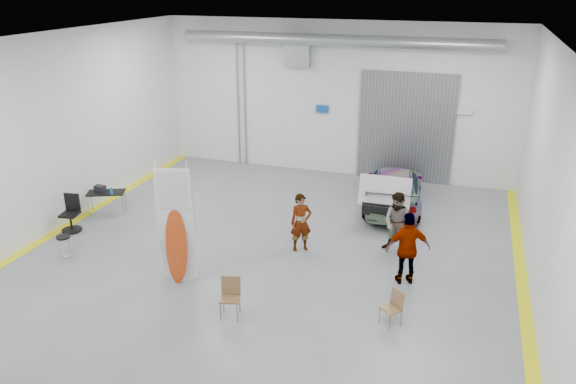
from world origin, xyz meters
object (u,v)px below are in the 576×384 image
(sedan_car, at_px, (394,187))
(folding_chair_near, at_px, (230,305))
(person_c, at_px, (408,249))
(work_table, at_px, (104,192))
(shop_stool, at_px, (65,249))
(person_a, at_px, (301,222))
(folding_chair_far, at_px, (390,315))
(surfboard_display, at_px, (173,235))
(office_chair, at_px, (72,215))
(person_b, at_px, (398,223))

(sedan_car, relative_size, folding_chair_near, 4.97)
(person_c, distance_m, work_table, 10.31)
(folding_chair_near, xyz_separation_m, shop_stool, (-5.50, 1.07, 0.09))
(person_a, bearing_deg, folding_chair_far, -74.53)
(person_c, relative_size, surfboard_display, 0.59)
(person_c, relative_size, work_table, 1.45)
(surfboard_display, distance_m, office_chair, 5.05)
(person_a, relative_size, surfboard_display, 0.52)
(person_b, bearing_deg, folding_chair_near, -110.71)
(shop_stool, bearing_deg, folding_chair_near, -11.02)
(work_table, bearing_deg, person_a, -4.36)
(sedan_car, xyz_separation_m, folding_chair_far, (1.00, -7.23, -0.42))
(person_b, bearing_deg, person_a, -149.95)
(person_a, height_order, surfboard_display, surfboard_display)
(person_b, distance_m, work_table, 9.72)
(work_table, bearing_deg, shop_stool, -73.21)
(person_c, relative_size, folding_chair_far, 2.34)
(folding_chair_near, relative_size, work_table, 0.70)
(office_chair, bearing_deg, surfboard_display, -30.19)
(person_b, relative_size, office_chair, 1.56)
(person_a, bearing_deg, folding_chair_near, -128.26)
(folding_chair_far, distance_m, shop_stool, 9.12)
(sedan_car, xyz_separation_m, work_table, (-9.11, -3.69, 0.08))
(surfboard_display, height_order, work_table, surfboard_display)
(person_b, height_order, work_table, person_b)
(person_a, distance_m, surfboard_display, 3.80)
(sedan_car, relative_size, person_a, 2.73)
(work_table, xyz_separation_m, office_chair, (-0.16, -1.52, -0.25))
(folding_chair_far, bearing_deg, surfboard_display, -142.15)
(shop_stool, bearing_deg, sedan_car, 40.71)
(sedan_car, distance_m, person_a, 4.70)
(shop_stool, bearing_deg, person_b, 21.92)
(shop_stool, relative_size, office_chair, 0.67)
(folding_chair_far, xyz_separation_m, office_chair, (-10.27, 2.02, 0.25))
(sedan_car, height_order, office_chair, sedan_car)
(sedan_car, xyz_separation_m, shop_stool, (-8.11, -6.98, -0.30))
(folding_chair_near, xyz_separation_m, work_table, (-6.49, 4.37, 0.47))
(person_a, xyz_separation_m, office_chair, (-7.20, -0.98, -0.36))
(folding_chair_near, bearing_deg, surfboard_display, 137.73)
(folding_chair_near, bearing_deg, sedan_car, 57.55)
(person_b, xyz_separation_m, shop_stool, (-8.72, -3.51, -0.52))
(person_b, height_order, folding_chair_near, person_b)
(sedan_car, relative_size, office_chair, 4.07)
(person_c, xyz_separation_m, folding_chair_far, (-0.09, -2.05, -0.72))
(person_a, distance_m, person_c, 3.30)
(person_a, distance_m, folding_chair_far, 4.34)
(person_a, bearing_deg, shop_stool, 174.42)
(person_c, distance_m, shop_stool, 9.40)
(folding_chair_far, xyz_separation_m, work_table, (-10.11, 3.54, 0.50))
(sedan_car, distance_m, person_b, 3.53)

